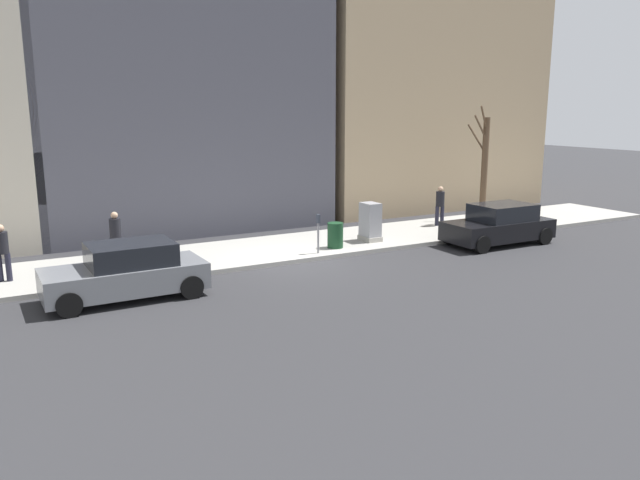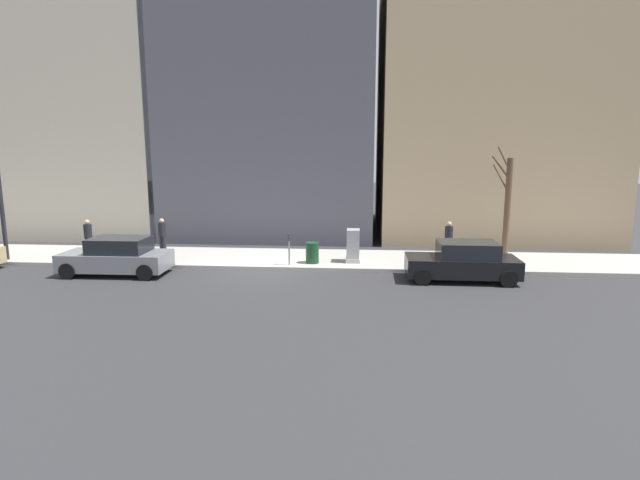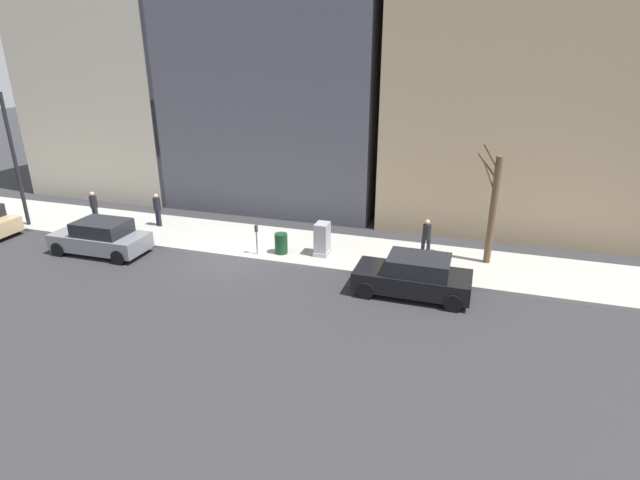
{
  "view_description": "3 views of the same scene",
  "coord_description": "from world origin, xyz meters",
  "px_view_note": "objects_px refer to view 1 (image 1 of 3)",
  "views": [
    {
      "loc": [
        -17.78,
        9.04,
        5.05
      ],
      "look_at": [
        -0.36,
        -0.64,
        0.8
      ],
      "focal_mm": 35.0,
      "sensor_mm": 36.0,
      "label": 1
    },
    {
      "loc": [
        -20.07,
        -3.99,
        4.93
      ],
      "look_at": [
        -0.45,
        -2.41,
        1.41
      ],
      "focal_mm": 28.0,
      "sensor_mm": 36.0,
      "label": 2
    },
    {
      "loc": [
        -17.81,
        -9.71,
        8.52
      ],
      "look_at": [
        0.98,
        -3.72,
        0.93
      ],
      "focal_mm": 28.0,
      "sensor_mm": 36.0,
      "label": 3
    }
  ],
  "objects_px": {
    "parked_car_black": "(499,225)",
    "parked_car_grey": "(126,272)",
    "utility_box": "(370,222)",
    "trash_bin": "(335,235)",
    "pedestrian_far_corner": "(2,249)",
    "office_block_center": "(156,53)",
    "bare_tree": "(484,167)",
    "pedestrian_midblock": "(116,234)",
    "parking_meter": "(318,229)",
    "pedestrian_near_meter": "(440,203)",
    "office_tower_left": "(384,14)"
  },
  "relations": [
    {
      "from": "utility_box",
      "to": "pedestrian_near_meter",
      "type": "bearing_deg",
      "value": -74.89
    },
    {
      "from": "bare_tree",
      "to": "pedestrian_near_meter",
      "type": "bearing_deg",
      "value": 93.31
    },
    {
      "from": "utility_box",
      "to": "office_tower_left",
      "type": "distance_m",
      "value": 15.78
    },
    {
      "from": "bare_tree",
      "to": "pedestrian_far_corner",
      "type": "distance_m",
      "value": 19.14
    },
    {
      "from": "parking_meter",
      "to": "bare_tree",
      "type": "height_order",
      "value": "bare_tree"
    },
    {
      "from": "office_block_center",
      "to": "parked_car_grey",
      "type": "bearing_deg",
      "value": 160.52
    },
    {
      "from": "parked_car_grey",
      "to": "pedestrian_near_meter",
      "type": "relative_size",
      "value": 2.54
    },
    {
      "from": "trash_bin",
      "to": "office_tower_left",
      "type": "bearing_deg",
      "value": -40.96
    },
    {
      "from": "parked_car_grey",
      "to": "utility_box",
      "type": "height_order",
      "value": "utility_box"
    },
    {
      "from": "trash_bin",
      "to": "office_block_center",
      "type": "xyz_separation_m",
      "value": [
        10.54,
        3.24,
        6.85
      ]
    },
    {
      "from": "bare_tree",
      "to": "office_tower_left",
      "type": "bearing_deg",
      "value": -5.09
    },
    {
      "from": "parking_meter",
      "to": "pedestrian_far_corner",
      "type": "xyz_separation_m",
      "value": [
        1.3,
        9.58,
        0.11
      ]
    },
    {
      "from": "parked_car_grey",
      "to": "office_block_center",
      "type": "distance_m",
      "value": 14.97
    },
    {
      "from": "bare_tree",
      "to": "pedestrian_far_corner",
      "type": "height_order",
      "value": "bare_tree"
    },
    {
      "from": "pedestrian_near_meter",
      "to": "pedestrian_far_corner",
      "type": "height_order",
      "value": "same"
    },
    {
      "from": "bare_tree",
      "to": "pedestrian_midblock",
      "type": "relative_size",
      "value": 3.0
    },
    {
      "from": "office_tower_left",
      "to": "trash_bin",
      "type": "bearing_deg",
      "value": 139.04
    },
    {
      "from": "parked_car_grey",
      "to": "pedestrian_midblock",
      "type": "height_order",
      "value": "pedestrian_midblock"
    },
    {
      "from": "parking_meter",
      "to": "pedestrian_far_corner",
      "type": "relative_size",
      "value": 0.81
    },
    {
      "from": "pedestrian_midblock",
      "to": "parking_meter",
      "type": "bearing_deg",
      "value": 10.22
    },
    {
      "from": "parking_meter",
      "to": "utility_box",
      "type": "bearing_deg",
      "value": -72.46
    },
    {
      "from": "parked_car_black",
      "to": "parked_car_grey",
      "type": "height_order",
      "value": "same"
    },
    {
      "from": "pedestrian_midblock",
      "to": "office_block_center",
      "type": "bearing_deg",
      "value": 93.57
    },
    {
      "from": "pedestrian_near_meter",
      "to": "office_block_center",
      "type": "bearing_deg",
      "value": 148.01
    },
    {
      "from": "pedestrian_far_corner",
      "to": "office_block_center",
      "type": "relative_size",
      "value": 0.11
    },
    {
      "from": "parked_car_grey",
      "to": "pedestrian_midblock",
      "type": "distance_m",
      "value": 3.63
    },
    {
      "from": "parked_car_black",
      "to": "pedestrian_near_meter",
      "type": "distance_m",
      "value": 3.48
    },
    {
      "from": "pedestrian_near_meter",
      "to": "office_block_center",
      "type": "height_order",
      "value": "office_block_center"
    },
    {
      "from": "utility_box",
      "to": "office_tower_left",
      "type": "height_order",
      "value": "office_tower_left"
    },
    {
      "from": "parked_car_black",
      "to": "utility_box",
      "type": "bearing_deg",
      "value": 61.99
    },
    {
      "from": "parked_car_black",
      "to": "trash_bin",
      "type": "relative_size",
      "value": 4.68
    },
    {
      "from": "parked_car_black",
      "to": "pedestrian_near_meter",
      "type": "bearing_deg",
      "value": -0.13
    },
    {
      "from": "parked_car_grey",
      "to": "pedestrian_near_meter",
      "type": "height_order",
      "value": "pedestrian_near_meter"
    },
    {
      "from": "parking_meter",
      "to": "trash_bin",
      "type": "relative_size",
      "value": 1.5
    },
    {
      "from": "utility_box",
      "to": "office_block_center",
      "type": "xyz_separation_m",
      "value": [
        10.14,
        4.99,
        6.6
      ]
    },
    {
      "from": "utility_box",
      "to": "pedestrian_midblock",
      "type": "bearing_deg",
      "value": 82.95
    },
    {
      "from": "trash_bin",
      "to": "office_tower_left",
      "type": "height_order",
      "value": "office_tower_left"
    },
    {
      "from": "bare_tree",
      "to": "office_tower_left",
      "type": "xyz_separation_m",
      "value": [
        9.07,
        -0.81,
        7.47
      ]
    },
    {
      "from": "utility_box",
      "to": "trash_bin",
      "type": "height_order",
      "value": "utility_box"
    },
    {
      "from": "parked_car_black",
      "to": "office_block_center",
      "type": "xyz_separation_m",
      "value": [
        12.45,
        9.24,
        6.72
      ]
    },
    {
      "from": "pedestrian_near_meter",
      "to": "pedestrian_far_corner",
      "type": "relative_size",
      "value": 1.0
    },
    {
      "from": "trash_bin",
      "to": "bare_tree",
      "type": "bearing_deg",
      "value": -78.73
    },
    {
      "from": "parked_car_grey",
      "to": "office_block_center",
      "type": "height_order",
      "value": "office_block_center"
    },
    {
      "from": "utility_box",
      "to": "pedestrian_far_corner",
      "type": "bearing_deg",
      "value": 87.9
    },
    {
      "from": "parking_meter",
      "to": "pedestrian_far_corner",
      "type": "height_order",
      "value": "pedestrian_far_corner"
    },
    {
      "from": "utility_box",
      "to": "office_block_center",
      "type": "height_order",
      "value": "office_block_center"
    },
    {
      "from": "parking_meter",
      "to": "pedestrian_midblock",
      "type": "height_order",
      "value": "pedestrian_midblock"
    },
    {
      "from": "bare_tree",
      "to": "pedestrian_far_corner",
      "type": "relative_size",
      "value": 3.0
    },
    {
      "from": "parked_car_black",
      "to": "pedestrian_midblock",
      "type": "distance_m",
      "value": 13.68
    },
    {
      "from": "utility_box",
      "to": "pedestrian_midblock",
      "type": "xyz_separation_m",
      "value": [
        1.11,
        9.0,
        0.24
      ]
    }
  ]
}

